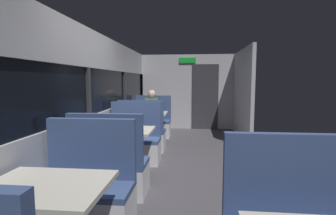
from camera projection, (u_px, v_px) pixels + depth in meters
The scene contains 14 objects.
ground_plane at pixel (181, 179), 3.93m from camera, with size 3.30×9.20×0.02m, color #423F44.
carriage_window_panel_left at pixel (87, 106), 3.96m from camera, with size 0.09×8.48×2.30m.
carriage_end_bulkhead at pixel (189, 92), 7.96m from camera, with size 2.90×0.11×2.30m.
carriage_aisle_panel_right at pixel (242, 94), 6.64m from camera, with size 0.08×2.40×2.30m, color #B2B2B7.
dining_table_near_window at pixel (46, 198), 1.88m from camera, with size 0.90×0.70×0.74m.
bench_near_window_facing_entry at pixel (87, 196), 2.61m from camera, with size 0.95×0.50×1.10m.
dining_table_mid_window at pixel (124, 136), 4.01m from camera, with size 0.90×0.70×0.74m.
bench_mid_window_facing_end at pixel (110, 170), 3.35m from camera, with size 0.95×0.50×1.10m.
bench_mid_window_facing_entry at pixel (134, 144), 4.74m from camera, with size 0.95×0.50×1.10m.
dining_table_far_window at pixel (148, 117), 6.14m from camera, with size 0.90×0.70×0.74m.
bench_far_window_facing_end at pixel (142, 136), 5.48m from camera, with size 0.95×0.50×1.10m.
bench_far_window_facing_entry at pixel (153, 125), 6.86m from camera, with size 0.95×0.50×1.10m.
seated_passenger at pixel (152, 117), 6.77m from camera, with size 0.47×0.55×1.26m.
coffee_cup_primary at pixel (144, 111), 6.10m from camera, with size 0.07×0.07×0.09m.
Camera 1 is at (0.18, -3.80, 1.50)m, focal length 27.37 mm.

